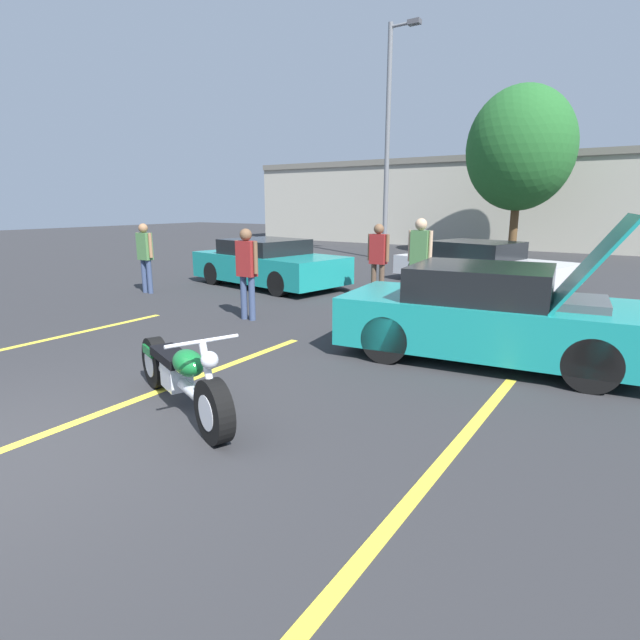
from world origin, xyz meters
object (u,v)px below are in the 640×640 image
object	(u,v)px
light_pole	(389,136)
spectator_midground	(378,255)
parked_car_left_row	(268,264)
spectator_far_lot	(420,255)
parked_car_mid_row	(480,264)
spectator_by_show_car	(145,252)
show_car_hood_open	(492,315)
spectator_near_motorcycle	(247,266)
motorcycle	(181,376)
tree_background	(520,149)

from	to	relation	value
light_pole	spectator_midground	world-z (taller)	light_pole
parked_car_left_row	spectator_far_lot	xyz separation A→B (m)	(4.44, -0.53, 0.53)
parked_car_mid_row	spectator_by_show_car	bearing A→B (deg)	-124.06
show_car_hood_open	spectator_near_motorcycle	xyz separation A→B (m)	(-4.46, -0.01, 0.37)
show_car_hood_open	spectator_midground	bearing A→B (deg)	130.26
spectator_near_motorcycle	motorcycle	bearing A→B (deg)	-57.89
parked_car_mid_row	spectator_near_motorcycle	distance (m)	6.96
tree_background	parked_car_left_row	distance (m)	12.15
tree_background	spectator_midground	bearing A→B (deg)	-91.55
spectator_near_motorcycle	spectator_by_show_car	bearing A→B (deg)	168.45
light_pole	parked_car_mid_row	bearing A→B (deg)	-41.53
motorcycle	parked_car_mid_row	world-z (taller)	parked_car_mid_row
show_car_hood_open	spectator_far_lot	xyz separation A→B (m)	(-2.22, 2.76, 0.48)
parked_car_mid_row	parked_car_left_row	bearing A→B (deg)	-131.00
show_car_hood_open	spectator_near_motorcycle	bearing A→B (deg)	172.91
motorcycle	spectator_near_motorcycle	xyz separation A→B (m)	(-2.25, 3.59, 0.63)
spectator_by_show_car	parked_car_left_row	bearing A→B (deg)	54.51
parked_car_mid_row	spectator_by_show_car	xyz separation A→B (m)	(-6.40, -5.69, 0.44)
spectator_far_lot	light_pole	bearing A→B (deg)	120.27
light_pole	parked_car_mid_row	size ratio (longest dim) A/B	1.75
tree_background	light_pole	bearing A→B (deg)	-138.63
parked_car_left_row	parked_car_mid_row	bearing A→B (deg)	44.13
spectator_by_show_car	spectator_near_motorcycle	bearing A→B (deg)	-11.55
light_pole	spectator_by_show_car	world-z (taller)	light_pole
motorcycle	show_car_hood_open	size ratio (longest dim) A/B	0.53
show_car_hood_open	motorcycle	bearing A→B (deg)	-128.76
tree_background	motorcycle	bearing A→B (deg)	-87.45
spectator_far_lot	parked_car_mid_row	bearing A→B (deg)	87.07
show_car_hood_open	parked_car_left_row	xyz separation A→B (m)	(-6.66, 3.29, -0.05)
light_pole	spectator_midground	bearing A→B (deg)	-65.07
parked_car_left_row	parked_car_mid_row	xyz separation A→B (m)	(4.63, 3.20, -0.03)
show_car_hood_open	parked_car_mid_row	size ratio (longest dim) A/B	0.87
parked_car_mid_row	motorcycle	bearing A→B (deg)	-76.70
light_pole	show_car_hood_open	distance (m)	13.46
tree_background	spectator_by_show_car	size ratio (longest dim) A/B	3.91
spectator_near_motorcycle	spectator_midground	bearing A→B (deg)	69.33
light_pole	parked_car_left_row	xyz separation A→B (m)	(0.28, -7.55, -4.00)
show_car_hood_open	spectator_by_show_car	distance (m)	8.48
motorcycle	show_car_hood_open	xyz separation A→B (m)	(2.21, 3.59, 0.26)
parked_car_left_row	spectator_far_lot	distance (m)	4.50
parked_car_left_row	spectator_midground	bearing A→B (deg)	5.20
parked_car_left_row	spectator_near_motorcycle	size ratio (longest dim) A/B	2.63
tree_background	show_car_hood_open	bearing A→B (deg)	-78.13
light_pole	tree_background	world-z (taller)	light_pole
light_pole	spectator_far_lot	world-z (taller)	light_pole
show_car_hood_open	spectator_far_lot	size ratio (longest dim) A/B	2.27
spectator_midground	spectator_far_lot	bearing A→B (deg)	-14.52
spectator_midground	tree_background	bearing A→B (deg)	88.45
light_pole	spectator_by_show_car	bearing A→B (deg)	-98.47
parked_car_left_row	spectator_near_motorcycle	distance (m)	3.99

